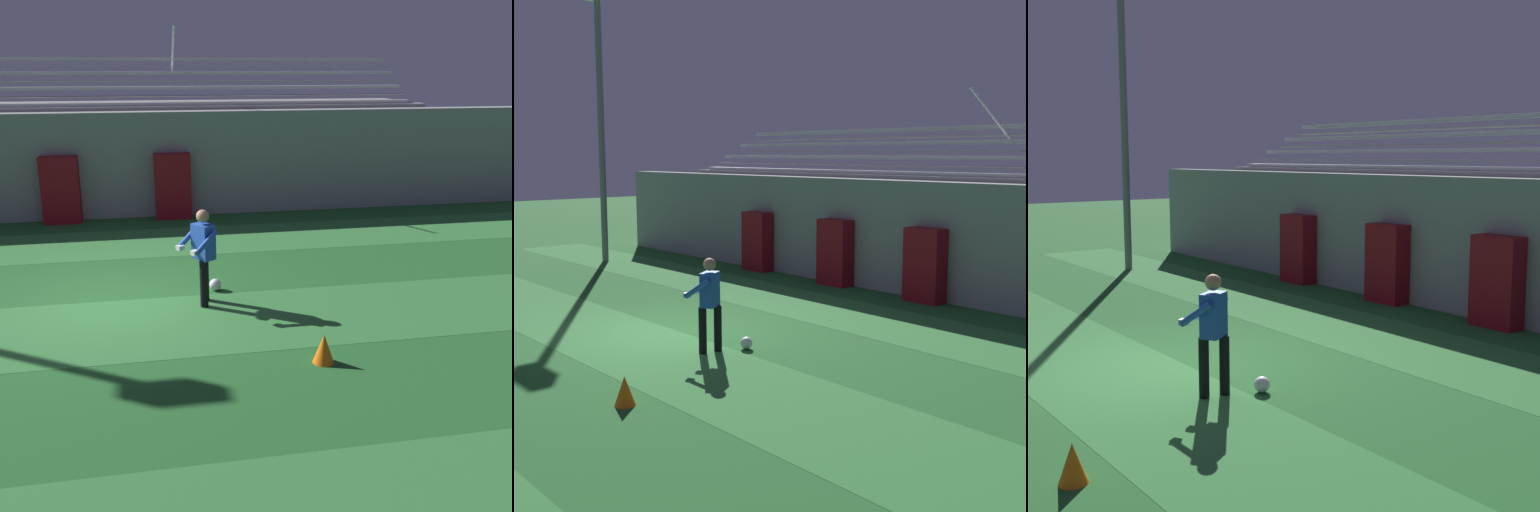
% 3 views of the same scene
% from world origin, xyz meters
% --- Properties ---
extents(ground_plane, '(80.00, 80.00, 0.00)m').
position_xyz_m(ground_plane, '(0.00, 0.00, 0.00)').
color(ground_plane, '#236028').
extents(turf_stripe_mid, '(28.00, 2.41, 0.01)m').
position_xyz_m(turf_stripe_mid, '(0.00, -1.17, 0.00)').
color(turf_stripe_mid, '#337A38').
rests_on(turf_stripe_mid, ground).
extents(turf_stripe_far, '(28.00, 2.41, 0.01)m').
position_xyz_m(turf_stripe_far, '(0.00, 3.65, 0.00)').
color(turf_stripe_far, '#337A38').
rests_on(turf_stripe_far, ground).
extents(back_wall, '(24.00, 0.60, 2.80)m').
position_xyz_m(back_wall, '(0.00, 6.50, 1.40)').
color(back_wall, gray).
rests_on(back_wall, ground).
extents(padding_pillar_gate_left, '(0.96, 0.44, 1.74)m').
position_xyz_m(padding_pillar_gate_left, '(-1.45, 5.95, 0.87)').
color(padding_pillar_gate_left, maroon).
rests_on(padding_pillar_gate_left, ground).
extents(padding_pillar_gate_right, '(0.96, 0.44, 1.74)m').
position_xyz_m(padding_pillar_gate_right, '(1.45, 5.95, 0.87)').
color(padding_pillar_gate_right, maroon).
rests_on(padding_pillar_gate_right, ground).
extents(padding_pillar_far_left, '(0.96, 0.44, 1.74)m').
position_xyz_m(padding_pillar_far_left, '(-4.63, 5.95, 0.87)').
color(padding_pillar_far_left, maroon).
rests_on(padding_pillar_far_left, ground).
extents(bleacher_stand, '(18.00, 3.35, 5.03)m').
position_xyz_m(bleacher_stand, '(0.00, 8.49, 1.50)').
color(bleacher_stand, gray).
rests_on(bleacher_stand, ground).
extents(floodlight_pole, '(0.90, 0.36, 8.59)m').
position_xyz_m(floodlight_pole, '(-9.19, 3.36, 5.38)').
color(floodlight_pole, slate).
rests_on(floodlight_pole, ground).
extents(goalkeeper, '(0.71, 0.74, 1.67)m').
position_xyz_m(goalkeeper, '(1.61, -0.38, 0.95)').
color(goalkeeper, black).
rests_on(goalkeeper, ground).
extents(soccer_ball, '(0.22, 0.22, 0.22)m').
position_xyz_m(soccer_ball, '(1.87, 0.23, 0.11)').
color(soccer_ball, white).
rests_on(soccer_ball, ground).
extents(traffic_cone, '(0.30, 0.30, 0.42)m').
position_xyz_m(traffic_cone, '(3.01, -2.85, 0.21)').
color(traffic_cone, orange).
rests_on(traffic_cone, ground).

